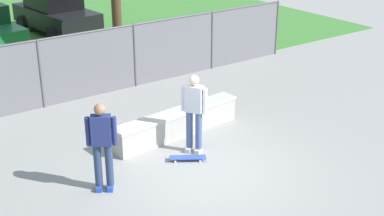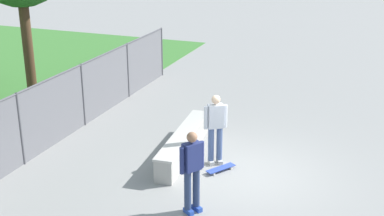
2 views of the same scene
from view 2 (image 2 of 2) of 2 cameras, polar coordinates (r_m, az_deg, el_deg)
name	(u,v)px [view 2 (image 2 of 2)]	position (r m, az deg, el deg)	size (l,w,h in m)	color
ground_plane	(244,174)	(12.89, 5.67, -7.20)	(80.00, 80.00, 0.00)	gray
concrete_ledge	(184,144)	(13.70, -0.91, -3.92)	(3.51, 0.79, 0.63)	#A8A59E
skateboarder	(215,126)	(12.98, 2.57, -2.01)	(0.42, 0.51, 1.82)	beige
skateboard	(221,168)	(12.97, 3.15, -6.59)	(0.78, 0.60, 0.09)	#334CB2
chainlink_fence	(54,108)	(14.66, -14.80, 0.01)	(14.40, 0.07, 1.90)	#4C4C51
bystander	(192,169)	(10.84, 0.00, -6.62)	(0.52, 0.42, 1.82)	#2647A5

